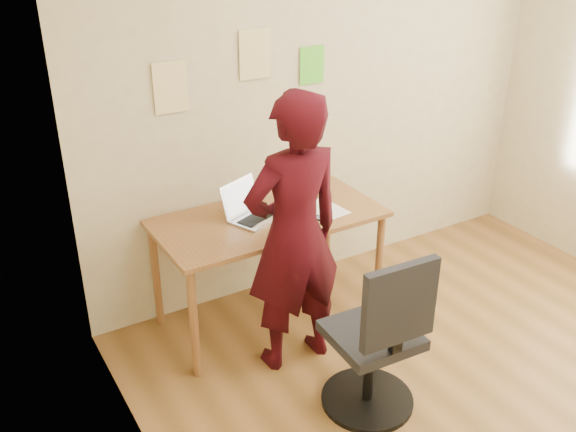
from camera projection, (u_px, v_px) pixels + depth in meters
room at (543, 177)px, 2.91m from camera, size 3.58×3.58×2.78m
desk at (269, 228)px, 3.98m from camera, size 1.40×0.70×0.74m
laptop at (250, 210)px, 3.90m from camera, size 0.38×0.37×0.22m
paper_sheet at (324, 209)px, 4.03m from camera, size 0.23×0.31×0.00m
phone at (322, 219)px, 3.89m from camera, size 0.08×0.12×0.01m
wall_note_left at (171, 87)px, 3.67m from camera, size 0.21×0.00×0.30m
wall_note_mid at (255, 54)px, 3.87m from camera, size 0.21×0.00×0.30m
wall_note_right at (312, 65)px, 4.11m from camera, size 0.18×0.00×0.24m
office_chair at (378, 347)px, 3.30m from camera, size 0.51×0.51×0.97m
person at (294, 236)px, 3.52m from camera, size 0.60×0.40×1.65m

